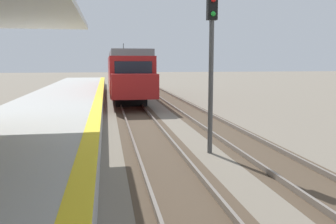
# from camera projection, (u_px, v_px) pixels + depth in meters

# --- Properties ---
(station_platform) EXTENTS (5.00, 80.00, 0.91)m
(station_platform) POSITION_uv_depth(u_px,v_px,m) (9.00, 156.00, 10.14)
(station_platform) COLOR #A8A8A3
(station_platform) RESTS_ON ground
(track_pair_nearest_platform) EXTENTS (2.34, 120.00, 0.16)m
(track_pair_nearest_platform) POSITION_uv_depth(u_px,v_px,m) (149.00, 136.00, 14.83)
(track_pair_nearest_platform) COLOR #4C3D2D
(track_pair_nearest_platform) RESTS_ON ground
(track_pair_middle) EXTENTS (2.34, 120.00, 0.16)m
(track_pair_middle) POSITION_uv_depth(u_px,v_px,m) (229.00, 133.00, 15.39)
(track_pair_middle) COLOR #4C3D2D
(track_pair_middle) RESTS_ON ground
(approaching_train) EXTENTS (2.93, 19.60, 4.76)m
(approaching_train) POSITION_uv_depth(u_px,v_px,m) (126.00, 72.00, 30.97)
(approaching_train) COLOR maroon
(approaching_train) RESTS_ON ground
(rail_signal_post) EXTENTS (0.32, 0.34, 5.20)m
(rail_signal_post) POSITION_uv_depth(u_px,v_px,m) (211.00, 58.00, 11.90)
(rail_signal_post) COLOR #4C4C4C
(rail_signal_post) RESTS_ON ground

